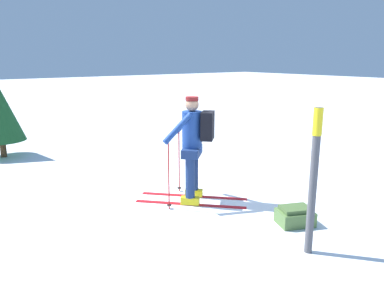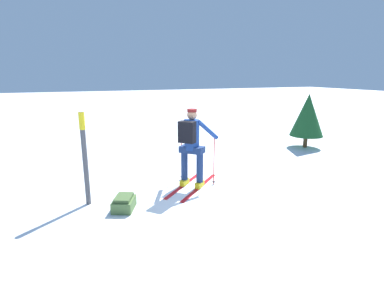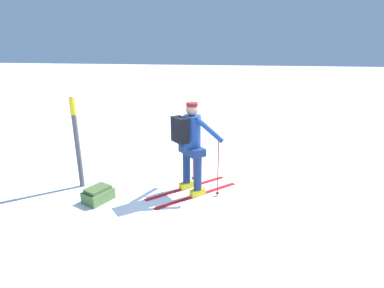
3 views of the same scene
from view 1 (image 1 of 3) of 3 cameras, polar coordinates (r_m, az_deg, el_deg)
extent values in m
plane|color=white|center=(6.57, 3.23, -7.89)|extent=(80.00, 80.00, 0.00)
cube|color=red|center=(6.19, -0.29, -9.18)|extent=(1.33, 1.38, 0.01)
cube|color=yellow|center=(6.17, -0.29, -8.62)|extent=(0.29, 0.29, 0.12)
cylinder|color=navy|center=(6.02, -0.30, -4.89)|extent=(0.15, 0.15, 0.72)
cube|color=red|center=(6.54, 0.27, -7.95)|extent=(1.33, 1.38, 0.01)
cube|color=yellow|center=(6.51, 0.28, -7.42)|extent=(0.29, 0.29, 0.12)
cylinder|color=navy|center=(6.38, 0.28, -3.86)|extent=(0.15, 0.15, 0.72)
cube|color=navy|center=(6.10, 0.00, -1.12)|extent=(0.57, 0.56, 0.14)
cylinder|color=navy|center=(6.03, 0.00, 1.91)|extent=(0.32, 0.32, 0.66)
sphere|color=tan|center=(5.96, 0.00, 6.04)|extent=(0.22, 0.22, 0.22)
cylinder|color=maroon|center=(5.95, 0.00, 6.94)|extent=(0.21, 0.21, 0.06)
cube|color=black|center=(5.97, 2.39, 2.81)|extent=(0.37, 0.37, 0.45)
cylinder|color=red|center=(5.85, -3.57, -4.67)|extent=(0.02, 0.02, 1.14)
cylinder|color=black|center=(6.03, -3.50, -9.29)|extent=(0.07, 0.07, 0.01)
cylinder|color=navy|center=(5.75, -2.20, 2.38)|extent=(0.52, 0.14, 0.46)
cylinder|color=red|center=(6.62, -1.98, -2.55)|extent=(0.02, 0.02, 1.14)
cylinder|color=black|center=(6.77, -1.95, -6.70)|extent=(0.07, 0.07, 0.01)
cylinder|color=navy|center=(6.33, -1.10, 3.38)|extent=(0.12, 0.52, 0.46)
cube|color=#4C6B38|center=(5.68, 15.42, -10.75)|extent=(0.60, 0.53, 0.21)
cube|color=#415B2F|center=(5.62, 15.51, -9.50)|extent=(0.49, 0.43, 0.06)
cylinder|color=#4C4C51|center=(4.68, 17.97, -5.66)|extent=(0.09, 0.09, 1.80)
cylinder|color=yellow|center=(4.50, 18.62, 3.26)|extent=(0.11, 0.11, 0.32)
cylinder|color=#4C331E|center=(10.09, -26.82, -0.64)|extent=(0.14, 0.14, 0.40)
camera|label=2|loc=(9.74, 40.01, 10.86)|focal=28.00mm
camera|label=3|loc=(10.36, 20.95, 14.17)|focal=28.00mm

